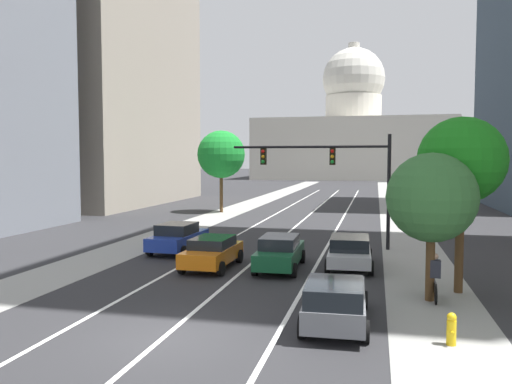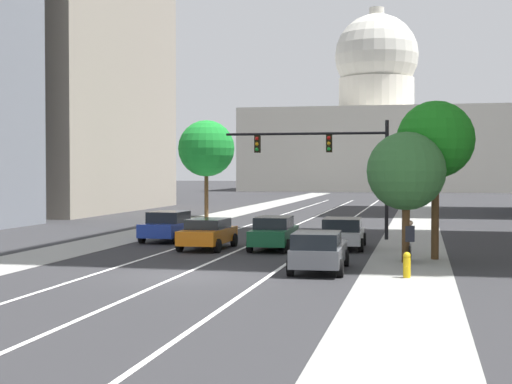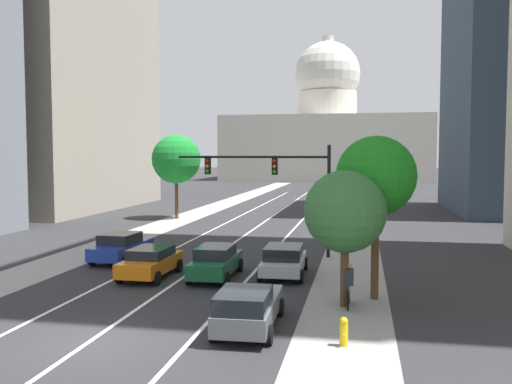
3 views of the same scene
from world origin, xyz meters
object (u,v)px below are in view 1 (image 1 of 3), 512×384
(street_tree_near_right, at_px, (462,161))
(street_tree_mid_left, at_px, (221,155))
(traffic_signal_mast, at_px, (336,168))
(car_green, at_px, (280,252))
(car_gray, at_px, (336,300))
(car_blue, at_px, (178,237))
(fire_hydrant, at_px, (451,329))
(capitol_building, at_px, (353,136))
(cyclist, at_px, (435,278))
(car_orange, at_px, (212,252))
(street_tree_far_right, at_px, (432,198))
(car_silver, at_px, (350,251))

(street_tree_near_right, distance_m, street_tree_mid_left, 31.15)
(traffic_signal_mast, bearing_deg, car_green, -107.87)
(car_gray, bearing_deg, car_blue, 39.65)
(fire_hydrant, bearing_deg, traffic_signal_mast, 106.15)
(capitol_building, bearing_deg, cyclist, -85.99)
(car_orange, relative_size, car_blue, 0.94)
(street_tree_far_right, bearing_deg, car_silver, 121.02)
(car_green, height_order, street_tree_mid_left, street_tree_mid_left)
(car_orange, height_order, cyclist, cyclist)
(street_tree_mid_left, bearing_deg, fire_hydrant, -62.83)
(car_silver, distance_m, car_green, 3.33)
(car_blue, xyz_separation_m, street_tree_mid_left, (-3.76, 20.28, 4.67))
(capitol_building, xyz_separation_m, car_orange, (-1.55, -109.34, -9.99))
(street_tree_mid_left, bearing_deg, street_tree_near_right, -56.15)
(car_silver, xyz_separation_m, traffic_signal_mast, (-1.07, 5.16, 3.80))
(car_orange, height_order, car_green, car_green)
(car_silver, xyz_separation_m, street_tree_far_right, (3.08, -5.12, 2.93))
(car_green, relative_size, fire_hydrant, 5.14)
(car_silver, bearing_deg, car_blue, 76.77)
(car_green, distance_m, street_tree_near_right, 8.84)
(capitol_building, distance_m, street_tree_near_right, 111.91)
(capitol_building, xyz_separation_m, car_blue, (-4.67, -105.83, -9.94))
(capitol_building, bearing_deg, car_blue, -92.52)
(car_green, xyz_separation_m, cyclist, (6.36, -3.95, 0.04))
(traffic_signal_mast, distance_m, street_tree_near_right, 10.35)
(car_silver, height_order, cyclist, cyclist)
(car_gray, relative_size, car_orange, 1.09)
(car_silver, xyz_separation_m, fire_hydrant, (3.21, -9.61, -0.31))
(traffic_signal_mast, height_order, street_tree_far_right, traffic_signal_mast)
(car_blue, height_order, traffic_signal_mast, traffic_signal_mast)
(car_blue, distance_m, street_tree_far_right, 14.53)
(car_green, bearing_deg, traffic_signal_mast, -19.09)
(cyclist, height_order, street_tree_far_right, street_tree_far_right)
(car_green, relative_size, street_tree_far_right, 0.88)
(car_gray, relative_size, car_silver, 1.02)
(street_tree_far_right, bearing_deg, street_tree_mid_left, 120.67)
(car_green, xyz_separation_m, traffic_signal_mast, (2.04, 6.33, 3.76))
(cyclist, height_order, street_tree_near_right, street_tree_near_right)
(car_silver, distance_m, traffic_signal_mast, 6.49)
(car_gray, bearing_deg, street_tree_near_right, -42.39)
(car_gray, height_order, street_tree_far_right, street_tree_far_right)
(car_silver, xyz_separation_m, cyclist, (3.25, -5.13, 0.08))
(car_gray, relative_size, car_blue, 1.03)
(car_blue, relative_size, street_tree_mid_left, 0.59)
(cyclist, bearing_deg, car_green, 59.25)
(car_blue, relative_size, cyclist, 2.66)
(car_blue, relative_size, street_tree_near_right, 0.69)
(capitol_building, height_order, street_tree_far_right, capitol_building)
(car_gray, bearing_deg, street_tree_far_right, -42.66)
(street_tree_far_right, bearing_deg, capitol_building, 93.93)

